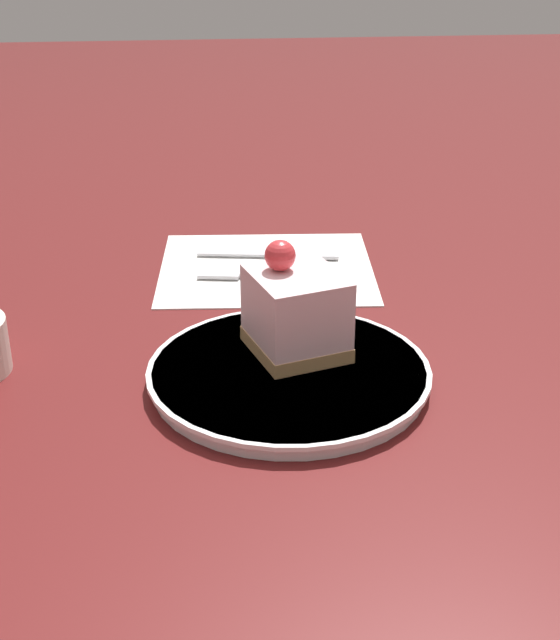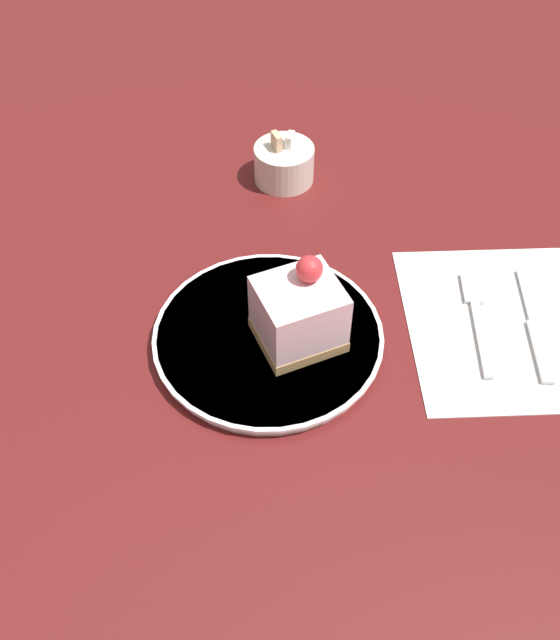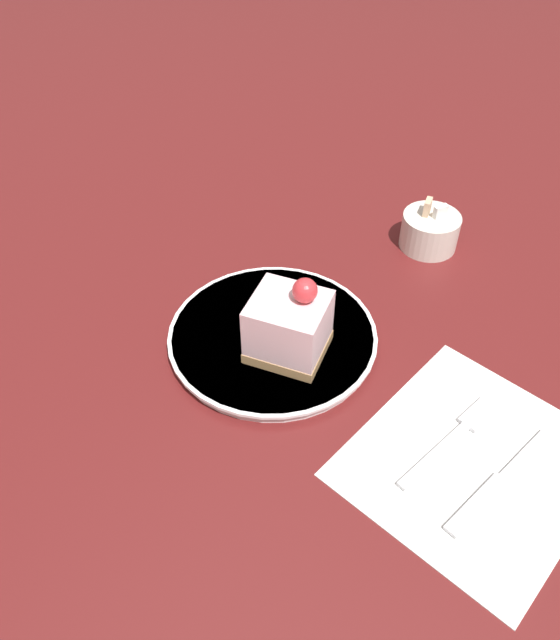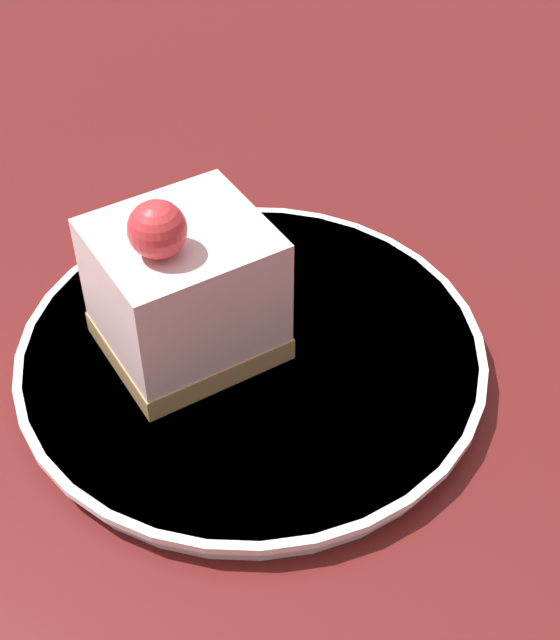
{
  "view_description": "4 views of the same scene",
  "coord_description": "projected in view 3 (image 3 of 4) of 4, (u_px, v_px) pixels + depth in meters",
  "views": [
    {
      "loc": [
        -0.67,
        0.04,
        0.39
      ],
      "look_at": [
        -0.0,
        -0.02,
        0.06
      ],
      "focal_mm": 50.0,
      "sensor_mm": 36.0,
      "label": 1
    },
    {
      "loc": [
        -0.04,
        -0.52,
        0.59
      ],
      "look_at": [
        0.01,
        -0.04,
        0.04
      ],
      "focal_mm": 40.0,
      "sensor_mm": 36.0,
      "label": 2
    },
    {
      "loc": [
        0.33,
        -0.43,
        0.54
      ],
      "look_at": [
        0.02,
        -0.04,
        0.05
      ],
      "focal_mm": 35.0,
      "sensor_mm": 36.0,
      "label": 3
    },
    {
      "loc": [
        0.07,
        0.29,
        0.35
      ],
      "look_at": [
        -0.01,
        -0.02,
        0.05
      ],
      "focal_mm": 50.0,
      "sensor_mm": 36.0,
      "label": 4
    }
  ],
  "objects": [
    {
      "name": "ground_plane",
      "position": [
        289.0,
        328.0,
        0.76
      ],
      "size": [
        4.0,
        4.0,
        0.0
      ],
      "primitive_type": "plane",
      "color": "#5B1919"
    },
    {
      "name": "cake_slice",
      "position": [
        289.0,
        326.0,
        0.69
      ],
      "size": [
        0.1,
        0.1,
        0.1
      ],
      "rotation": [
        0.0,
        0.0,
        0.3
      ],
      "color": "#AD8451",
      "rests_on": "plate"
    },
    {
      "name": "sugar_bowl",
      "position": [
        430.0,
        231.0,
        0.86
      ],
      "size": [
        0.08,
        0.08,
        0.07
      ],
      "color": "silver",
      "rests_on": "ground_plane"
    },
    {
      "name": "knife",
      "position": [
        492.0,
        487.0,
        0.6
      ],
      "size": [
        0.04,
        0.17,
        0.0
      ],
      "rotation": [
        0.0,
        0.0,
        -0.15
      ],
      "color": "silver",
      "rests_on": "napkin"
    },
    {
      "name": "fork",
      "position": [
        457.0,
        435.0,
        0.64
      ],
      "size": [
        0.04,
        0.15,
        0.0
      ],
      "rotation": [
        0.0,
        0.0,
        -0.15
      ],
      "color": "silver",
      "rests_on": "napkin"
    },
    {
      "name": "napkin",
      "position": [
        474.0,
        461.0,
        0.62
      ],
      "size": [
        0.23,
        0.25,
        0.0
      ],
      "rotation": [
        0.0,
        0.0,
        -0.07
      ],
      "color": "white",
      "rests_on": "ground_plane"
    },
    {
      "name": "plate",
      "position": [
        276.0,
        339.0,
        0.74
      ],
      "size": [
        0.25,
        0.25,
        0.02
      ],
      "color": "white",
      "rests_on": "ground_plane"
    }
  ]
}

